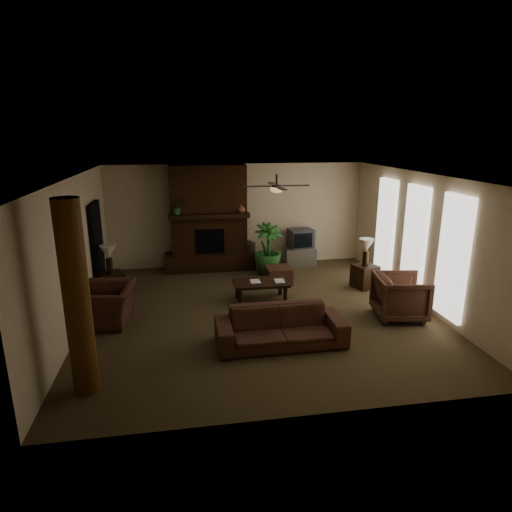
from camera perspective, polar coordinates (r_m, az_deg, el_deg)
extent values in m
plane|color=brown|center=(9.13, 0.42, -7.34)|extent=(7.00, 7.00, 0.00)
plane|color=silver|center=(8.43, 0.46, 10.44)|extent=(7.00, 7.00, 0.00)
plane|color=beige|center=(12.06, -2.46, 5.35)|extent=(7.00, 0.00, 7.00)
plane|color=beige|center=(5.45, 6.89, -8.05)|extent=(7.00, 0.00, 7.00)
plane|color=beige|center=(8.79, -22.65, 0.14)|extent=(0.00, 7.00, 7.00)
plane|color=beige|center=(9.89, 20.86, 1.97)|extent=(0.00, 7.00, 7.00)
cube|color=#442612|center=(11.74, -6.19, 4.99)|extent=(2.00, 0.50, 2.80)
cube|color=#442612|center=(11.92, -6.00, -0.66)|extent=(2.40, 0.70, 0.45)
cube|color=black|center=(11.61, -6.03, 1.94)|extent=(0.75, 0.04, 0.65)
cube|color=black|center=(11.45, -6.12, 5.22)|extent=(2.10, 0.28, 0.12)
cube|color=white|center=(11.24, 16.58, 3.67)|extent=(0.08, 0.85, 2.35)
cube|color=white|center=(10.04, 20.02, 1.96)|extent=(0.08, 0.85, 2.35)
cube|color=white|center=(8.89, 24.36, -0.22)|extent=(0.08, 0.85, 2.35)
cylinder|color=brown|center=(6.44, -22.42, -5.35)|extent=(0.36, 0.36, 2.80)
cube|color=black|center=(10.57, -20.06, 0.94)|extent=(0.10, 1.00, 2.10)
cylinder|color=black|center=(8.81, 2.71, 9.87)|extent=(0.04, 0.04, 0.24)
cylinder|color=black|center=(8.83, 2.70, 9.10)|extent=(0.20, 0.20, 0.06)
ellipsoid|color=#F2BF72|center=(8.83, 2.70, 8.71)|extent=(0.26, 0.26, 0.14)
cube|color=black|center=(8.92, 5.25, 9.19)|extent=(0.55, 0.12, 0.01)
cube|color=black|center=(8.75, 0.11, 9.12)|extent=(0.55, 0.12, 0.01)
cube|color=black|center=(9.21, 2.17, 9.45)|extent=(0.12, 0.55, 0.01)
cube|color=black|center=(8.44, 3.28, 8.85)|extent=(0.12, 0.55, 0.01)
imported|color=#503022|center=(7.66, 3.26, -8.49)|extent=(2.26, 0.68, 0.88)
imported|color=#503022|center=(8.96, -18.95, -5.27)|extent=(0.84, 1.20, 0.99)
imported|color=#503022|center=(9.15, 18.41, -4.84)|extent=(1.03, 1.08, 0.97)
cube|color=black|center=(9.63, 0.62, -3.54)|extent=(1.20, 0.70, 0.06)
cube|color=black|center=(9.40, -2.13, -5.44)|extent=(0.07, 0.07, 0.37)
cube|color=black|center=(9.57, 3.85, -5.07)|extent=(0.07, 0.07, 0.37)
cube|color=black|center=(9.86, -2.51, -4.39)|extent=(0.07, 0.07, 0.37)
cube|color=black|center=(10.02, 3.19, -4.06)|extent=(0.07, 0.07, 0.37)
cube|color=#503022|center=(10.80, 2.99, -2.49)|extent=(0.61, 0.61, 0.40)
cube|color=silver|center=(12.31, 5.78, 0.01)|extent=(0.87, 0.53, 0.50)
cube|color=#3D3D40|center=(12.19, 5.88, 2.32)|extent=(0.71, 0.58, 0.52)
cube|color=black|center=(11.94, 6.21, 2.02)|extent=(0.52, 0.10, 0.40)
cylinder|color=#32271C|center=(11.95, -0.89, 0.10)|extent=(0.34, 0.34, 0.70)
sphere|color=#32271C|center=(11.89, -0.90, 1.26)|extent=(0.34, 0.34, 0.34)
imported|color=#2A5F26|center=(11.46, 1.55, -0.47)|extent=(1.08, 1.49, 0.75)
cube|color=black|center=(10.43, -18.40, -3.56)|extent=(0.66, 0.66, 0.55)
cylinder|color=black|center=(10.26, -18.64, -1.25)|extent=(0.18, 0.18, 0.35)
cone|color=#EFE6CA|center=(10.18, -18.80, 0.50)|extent=(0.46, 0.46, 0.30)
cube|color=black|center=(10.77, 14.05, -2.59)|extent=(0.63, 0.63, 0.55)
cylinder|color=black|center=(10.64, 14.15, -0.29)|extent=(0.17, 0.17, 0.35)
cone|color=#EFE6CA|center=(10.56, 14.27, 1.41)|extent=(0.45, 0.45, 0.30)
imported|color=#2A5F26|center=(11.43, -10.33, 6.18)|extent=(0.43, 0.47, 0.33)
imported|color=brown|center=(11.54, -1.96, 6.24)|extent=(0.28, 0.29, 0.22)
imported|color=#999999|center=(9.51, -0.75, -2.66)|extent=(0.22, 0.03, 0.29)
imported|color=#999999|center=(9.57, 2.47, -2.55)|extent=(0.21, 0.03, 0.29)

